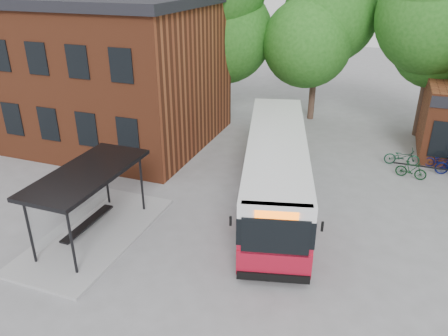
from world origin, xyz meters
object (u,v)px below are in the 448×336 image
at_px(city_bus, 276,170).
at_px(bus_shelter, 91,204).
at_px(bicycle_0, 402,157).
at_px(bicycle_1, 411,170).
at_px(bicycle_4, 441,161).

bearing_deg(city_bus, bus_shelter, -152.38).
xyz_separation_m(bus_shelter, bicycle_0, (11.62, 11.67, -0.97)).
bearing_deg(bicycle_0, bicycle_1, -170.84).
distance_m(bus_shelter, bicycle_0, 16.49).
xyz_separation_m(city_bus, bicycle_4, (7.50, 6.54, -1.16)).
bearing_deg(bicycle_4, city_bus, 140.33).
distance_m(bicycle_0, bicycle_1, 1.65).
bearing_deg(city_bus, bicycle_0, 34.74).
xyz_separation_m(city_bus, bicycle_0, (5.54, 6.29, -1.08)).
bearing_deg(bicycle_1, bicycle_4, -28.96).
distance_m(bus_shelter, bicycle_4, 18.10).
height_order(city_bus, bicycle_4, city_bus).
bearing_deg(bicycle_0, bus_shelter, 128.67).
xyz_separation_m(bus_shelter, city_bus, (6.07, 5.38, 0.11)).
bearing_deg(bus_shelter, bicycle_0, 45.14).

